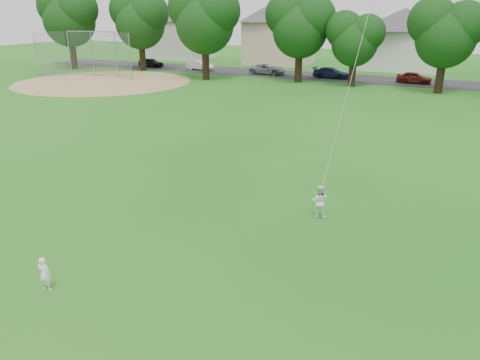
% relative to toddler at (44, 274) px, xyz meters
% --- Properties ---
extents(ground, '(160.00, 160.00, 0.00)m').
position_rel_toddler_xyz_m(ground, '(1.37, 2.39, -0.49)').
color(ground, '#196316').
rests_on(ground, ground).
extents(street, '(90.00, 7.00, 0.01)m').
position_rel_toddler_xyz_m(street, '(1.37, 44.39, -0.49)').
color(street, '#2D2D30').
rests_on(street, ground).
extents(dirt_infield, '(18.00, 18.00, 0.02)m').
position_rel_toddler_xyz_m(dirt_infield, '(-24.63, 30.39, -0.48)').
color(dirt_infield, '#9E7F51').
rests_on(dirt_infield, ground).
extents(toddler, '(0.41, 0.32, 0.99)m').
position_rel_toddler_xyz_m(toddler, '(0.00, 0.00, 0.00)').
color(toddler, white).
rests_on(toddler, ground).
extents(older_boy, '(0.65, 0.54, 1.24)m').
position_rel_toddler_xyz_m(older_boy, '(5.23, 7.76, 0.13)').
color(older_boy, white).
rests_on(older_boy, ground).
extents(kite, '(1.09, 0.89, 7.47)m').
position_rel_toddler_xyz_m(kite, '(5.79, 8.22, 3.89)').
color(kite, white).
rests_on(kite, ground).
extents(baseball_backstop, '(10.73, 3.86, 4.81)m').
position_rel_toddler_xyz_m(baseball_backstop, '(-28.55, 32.96, 1.91)').
color(baseball_backstop, gray).
rests_on(baseball_backstop, ground).
extents(tree_row, '(83.72, 9.42, 10.36)m').
position_rel_toddler_xyz_m(tree_row, '(4.18, 38.44, 5.92)').
color(tree_row, black).
rests_on(tree_row, ground).
extents(parked_cars, '(71.50, 2.33, 1.29)m').
position_rel_toddler_xyz_m(parked_cars, '(8.25, 43.39, 0.11)').
color(parked_cars, black).
rests_on(parked_cars, ground).
extents(house_row, '(76.90, 14.11, 10.02)m').
position_rel_toddler_xyz_m(house_row, '(3.08, 54.39, 4.45)').
color(house_row, beige).
rests_on(house_row, ground).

